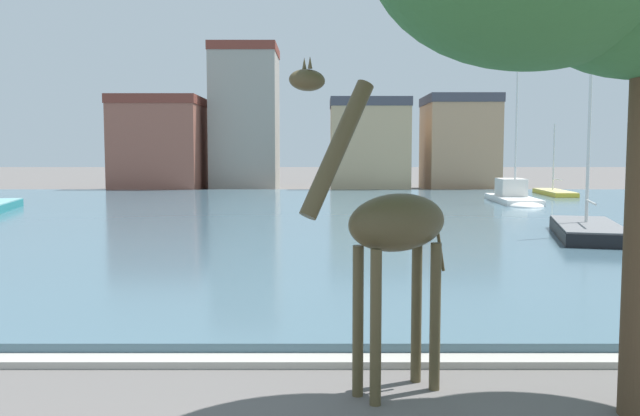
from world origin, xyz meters
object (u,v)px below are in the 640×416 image
object	(u,v)px
giraffe_statue	(388,229)
sailboat_yellow	(549,194)
sailboat_white	(511,198)
sailboat_black	(582,231)

from	to	relation	value
giraffe_statue	sailboat_yellow	xyz separation A→B (m)	(16.58, 40.66, -2.04)
sailboat_white	sailboat_yellow	distance (m)	9.53
sailboat_yellow	sailboat_black	bearing A→B (deg)	-106.66
giraffe_statue	sailboat_black	distance (m)	18.55
sailboat_white	sailboat_black	distance (m)	16.84
sailboat_white	sailboat_black	size ratio (longest dim) A/B	1.26
sailboat_white	sailboat_yellow	size ratio (longest dim) A/B	1.25
giraffe_statue	sailboat_yellow	size ratio (longest dim) A/B	0.62
giraffe_statue	sailboat_white	bearing A→B (deg)	70.84
giraffe_statue	sailboat_black	world-z (taller)	sailboat_black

